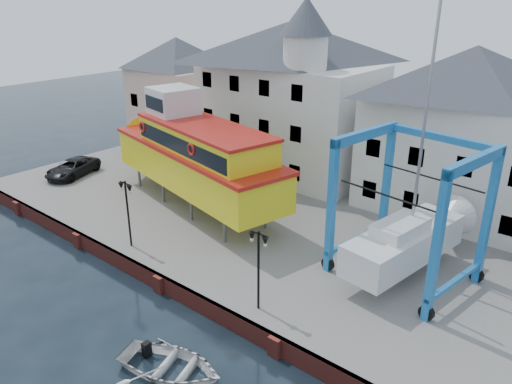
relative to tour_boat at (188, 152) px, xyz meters
The scene contains 12 objects.
ground 11.37m from the tour_boat, 52.79° to the right, with size 140.00×140.00×0.00m, color black.
hardstanding 8.07m from the tour_boat, 24.14° to the left, with size 44.00×22.00×1.00m, color slate.
quay_wall 11.09m from the tour_boat, 52.43° to the right, with size 44.00×0.47×1.00m.
building_pink 15.37m from the tour_boat, 140.24° to the left, with size 8.00×7.00×10.30m.
building_white_main 10.58m from the tour_boat, 82.38° to the left, with size 14.00×8.30×14.00m.
building_white_right 18.75m from the tour_boat, 35.31° to the left, with size 12.00×8.00×11.20m.
lamp_post_left 7.38m from the tour_boat, 72.33° to the right, with size 1.12×0.32×4.20m.
lamp_post_right 14.11m from the tour_boat, 29.81° to the right, with size 1.12×0.32×4.20m.
tour_boat is the anchor object (origin of this frame).
travel_lift 16.44m from the tour_boat, ahead, with size 7.45×9.84×14.49m.
van 12.22m from the tour_boat, 167.73° to the right, with size 2.30×4.98×1.38m, color black.
motorboat_b 17.24m from the tour_boat, 46.34° to the right, with size 3.39×4.75×0.98m, color silver.
Camera 1 is at (18.97, -14.50, 15.36)m, focal length 35.00 mm.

